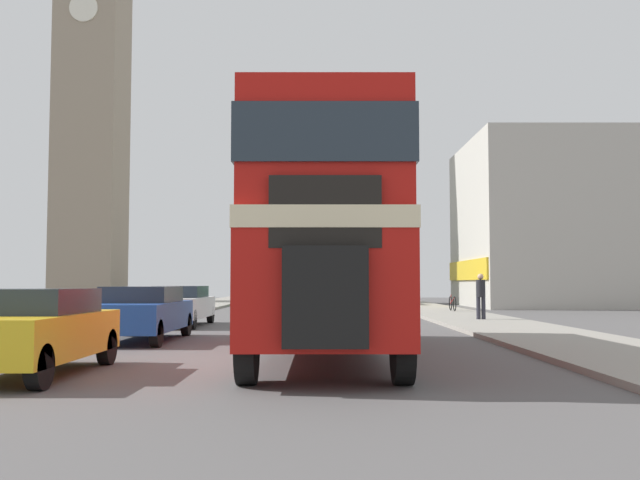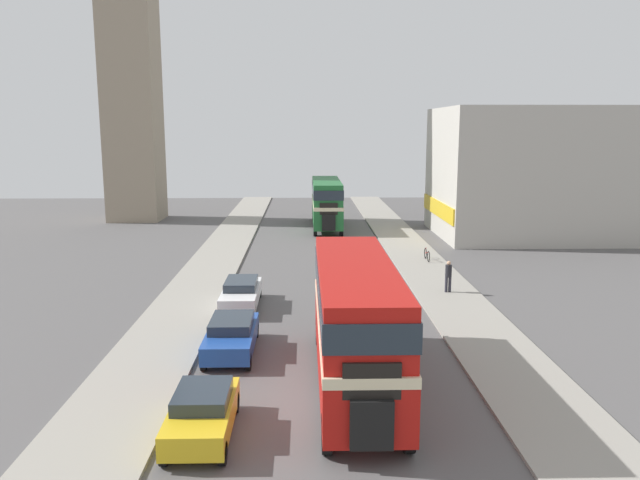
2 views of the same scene
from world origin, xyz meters
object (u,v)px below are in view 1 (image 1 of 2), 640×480
(bus_distant, at_px, (321,268))
(car_parked_mid, at_px, (138,312))
(pedestrian_walking, at_px, (477,293))
(car_parked_far, at_px, (177,305))
(church_tower, at_px, (90,35))
(double_decker_bus, at_px, (320,229))
(bicycle_on_pavement, at_px, (449,303))
(car_parked_near, at_px, (27,330))

(bus_distant, height_order, car_parked_mid, bus_distant)
(car_parked_mid, xyz_separation_m, pedestrian_walking, (10.54, 8.54, 0.35))
(car_parked_far, distance_m, pedestrian_walking, 11.02)
(car_parked_mid, relative_size, pedestrian_walking, 2.66)
(car_parked_far, relative_size, church_tower, 0.11)
(church_tower, bearing_deg, car_parked_mid, -70.12)
(car_parked_mid, bearing_deg, bus_distant, 81.20)
(double_decker_bus, bearing_deg, pedestrian_walking, 63.60)
(church_tower, bearing_deg, pedestrian_walking, -49.77)
(bicycle_on_pavement, distance_m, church_tower, 37.48)
(pedestrian_walking, bearing_deg, car_parked_near, -124.69)
(car_parked_mid, bearing_deg, pedestrian_walking, 39.00)
(double_decker_bus, height_order, bicycle_on_pavement, double_decker_bus)
(pedestrian_walking, xyz_separation_m, bicycle_on_pavement, (0.45, 8.15, -0.60))
(car_parked_mid, distance_m, car_parked_far, 6.37)
(double_decker_bus, relative_size, bus_distant, 1.00)
(car_parked_mid, bearing_deg, car_parked_near, -90.45)
(double_decker_bus, xyz_separation_m, car_parked_near, (-4.66, -3.35, -1.86))
(car_parked_mid, height_order, pedestrian_walking, pedestrian_walking)
(double_decker_bus, xyz_separation_m, car_parked_far, (-4.86, 9.79, -1.86))
(double_decker_bus, bearing_deg, car_parked_far, 116.42)
(bus_distant, xyz_separation_m, bicycle_on_pavement, (6.17, -14.52, -2.03))
(car_parked_near, bearing_deg, bicycle_on_pavement, 64.78)
(double_decker_bus, relative_size, car_parked_near, 2.71)
(double_decker_bus, distance_m, bus_distant, 34.63)
(bicycle_on_pavement, bearing_deg, car_parked_far, -137.49)
(car_parked_mid, height_order, bicycle_on_pavement, car_parked_mid)
(car_parked_near, height_order, pedestrian_walking, pedestrian_walking)
(church_tower, bearing_deg, bus_distant, -16.84)
(car_parked_far, xyz_separation_m, church_tower, (-13.01, 30.32, 20.15))
(church_tower, bearing_deg, car_parked_far, -66.78)
(bus_distant, bearing_deg, car_parked_mid, -98.80)
(car_parked_mid, bearing_deg, double_decker_bus, -36.63)
(bicycle_on_pavement, height_order, church_tower, church_tower)
(car_parked_near, bearing_deg, church_tower, 106.91)
(bus_distant, bearing_deg, car_parked_far, -101.58)
(car_parked_near, distance_m, pedestrian_walking, 18.63)
(double_decker_bus, relative_size, car_parked_mid, 2.39)
(car_parked_far, bearing_deg, car_parked_mid, -87.67)
(car_parked_mid, xyz_separation_m, bicycle_on_pavement, (11.00, 16.69, -0.25))
(car_parked_far, relative_size, bicycle_on_pavement, 2.66)
(double_decker_bus, distance_m, church_tower, 47.57)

